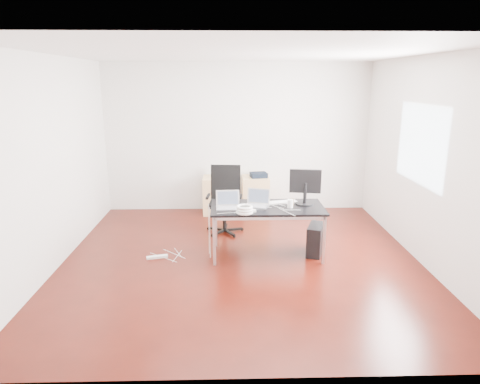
{
  "coord_description": "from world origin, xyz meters",
  "views": [
    {
      "loc": [
        -0.17,
        -5.62,
        2.47
      ],
      "look_at": [
        0.0,
        0.55,
        0.85
      ],
      "focal_mm": 32.0,
      "sensor_mm": 36.0,
      "label": 1
    }
  ],
  "objects_px": {
    "filing_cabinet_right": "(255,195)",
    "pc_tower": "(315,239)",
    "filing_cabinet_left": "(217,195)",
    "desk": "(267,210)",
    "office_chair": "(225,196)"
  },
  "relations": [
    {
      "from": "desk",
      "to": "filing_cabinet_left",
      "type": "distance_m",
      "value": 2.21
    },
    {
      "from": "office_chair",
      "to": "filing_cabinet_right",
      "type": "distance_m",
      "value": 1.19
    },
    {
      "from": "desk",
      "to": "filing_cabinet_left",
      "type": "relative_size",
      "value": 2.29
    },
    {
      "from": "filing_cabinet_right",
      "to": "pc_tower",
      "type": "xyz_separation_m",
      "value": [
        0.75,
        -2.04,
        -0.13
      ]
    },
    {
      "from": "pc_tower",
      "to": "desk",
      "type": "bearing_deg",
      "value": -159.55
    },
    {
      "from": "office_chair",
      "to": "desk",
      "type": "bearing_deg",
      "value": -54.33
    },
    {
      "from": "desk",
      "to": "filing_cabinet_left",
      "type": "xyz_separation_m",
      "value": [
        -0.78,
        2.05,
        -0.33
      ]
    },
    {
      "from": "desk",
      "to": "filing_cabinet_right",
      "type": "xyz_separation_m",
      "value": [
        -0.04,
        2.05,
        -0.33
      ]
    },
    {
      "from": "filing_cabinet_left",
      "to": "pc_tower",
      "type": "relative_size",
      "value": 1.56
    },
    {
      "from": "desk",
      "to": "filing_cabinet_right",
      "type": "distance_m",
      "value": 2.07
    },
    {
      "from": "office_chair",
      "to": "pc_tower",
      "type": "bearing_deg",
      "value": -32.83
    },
    {
      "from": "filing_cabinet_left",
      "to": "filing_cabinet_right",
      "type": "relative_size",
      "value": 1.0
    },
    {
      "from": "filing_cabinet_left",
      "to": "pc_tower",
      "type": "height_order",
      "value": "filing_cabinet_left"
    },
    {
      "from": "filing_cabinet_left",
      "to": "filing_cabinet_right",
      "type": "bearing_deg",
      "value": 0.0
    },
    {
      "from": "filing_cabinet_right",
      "to": "pc_tower",
      "type": "relative_size",
      "value": 1.56
    }
  ]
}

